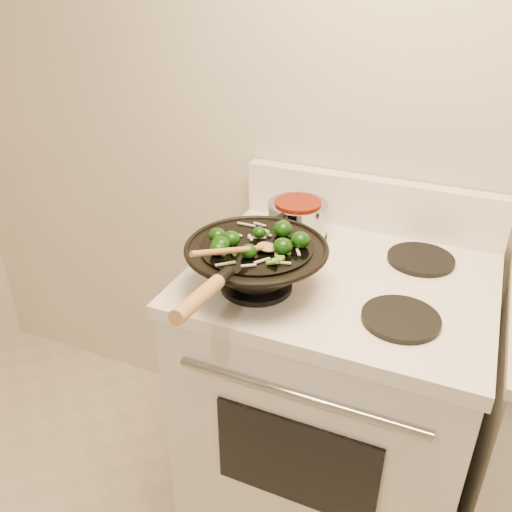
% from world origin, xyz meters
% --- Properties ---
extents(stove, '(0.78, 0.67, 1.08)m').
position_xyz_m(stove, '(-0.08, 1.17, 0.47)').
color(stove, white).
rests_on(stove, ground).
extents(wok, '(0.35, 0.58, 0.18)m').
position_xyz_m(wok, '(-0.26, 1.02, 0.99)').
color(wok, black).
rests_on(wok, stove).
extents(stirfry, '(0.24, 0.25, 0.04)m').
position_xyz_m(stirfry, '(-0.25, 1.02, 1.06)').
color(stirfry, '#0D3207').
rests_on(stirfry, wok).
extents(wooden_spoon, '(0.13, 0.23, 0.07)m').
position_xyz_m(wooden_spoon, '(-0.25, 0.95, 1.07)').
color(wooden_spoon, '#AA7443').
rests_on(wooden_spoon, wok).
extents(saucepan, '(0.17, 0.28, 0.10)m').
position_xyz_m(saucepan, '(-0.26, 1.32, 0.98)').
color(saucepan, '#95989D').
rests_on(saucepan, stove).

